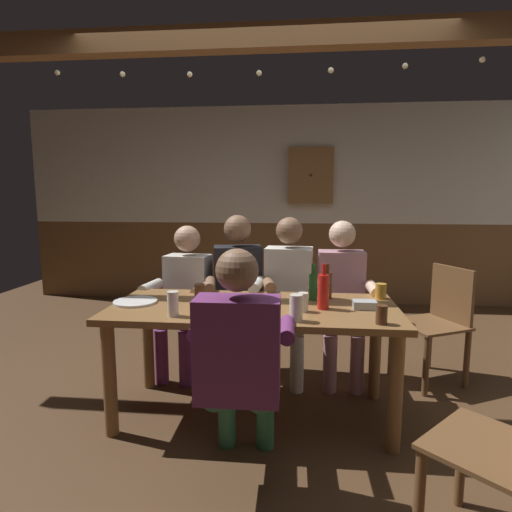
% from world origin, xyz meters
% --- Properties ---
extents(ground_plane, '(8.00, 8.00, 0.00)m').
position_xyz_m(ground_plane, '(0.00, 0.00, 0.00)').
color(ground_plane, '#4C331E').
extents(back_wall_upper, '(6.67, 0.12, 1.49)m').
position_xyz_m(back_wall_upper, '(0.00, 2.93, 1.79)').
color(back_wall_upper, beige).
extents(back_wall_wainscot, '(6.67, 0.12, 1.05)m').
position_xyz_m(back_wall_wainscot, '(0.00, 2.93, 0.52)').
color(back_wall_wainscot, brown).
rests_on(back_wall_wainscot, ground_plane).
extents(ceiling_beam, '(6.00, 0.14, 0.16)m').
position_xyz_m(ceiling_beam, '(0.00, 0.30, 2.45)').
color(ceiling_beam, brown).
extents(dining_table, '(1.80, 0.80, 0.73)m').
position_xyz_m(dining_table, '(0.00, -0.09, 0.63)').
color(dining_table, brown).
rests_on(dining_table, ground_plane).
extents(person_0, '(0.52, 0.54, 1.18)m').
position_xyz_m(person_0, '(-0.62, 0.53, 0.65)').
color(person_0, silver).
rests_on(person_0, ground_plane).
extents(person_1, '(0.55, 0.58, 1.27)m').
position_xyz_m(person_1, '(-0.19, 0.55, 0.70)').
color(person_1, black).
rests_on(person_1, ground_plane).
extents(person_2, '(0.52, 0.54, 1.25)m').
position_xyz_m(person_2, '(0.20, 0.54, 0.69)').
color(person_2, silver).
rests_on(person_2, ground_plane).
extents(person_3, '(0.49, 0.49, 1.23)m').
position_xyz_m(person_3, '(0.61, 0.54, 0.67)').
color(person_3, '#B78493').
rests_on(person_3, ground_plane).
extents(person_4, '(0.54, 0.50, 1.19)m').
position_xyz_m(person_4, '(-0.00, -0.71, 0.65)').
color(person_4, '#6B2D66').
rests_on(person_4, ground_plane).
extents(chair_empty_near_right, '(0.59, 0.59, 0.88)m').
position_xyz_m(chair_empty_near_right, '(1.35, 0.58, 0.48)').
color(chair_empty_near_right, brown).
rests_on(chair_empty_near_right, ground_plane).
extents(table_candle, '(0.04, 0.04, 0.08)m').
position_xyz_m(table_candle, '(0.38, 0.17, 0.77)').
color(table_candle, '#F9E08C').
rests_on(table_candle, dining_table).
extents(condiment_caddy, '(0.14, 0.10, 0.05)m').
position_xyz_m(condiment_caddy, '(0.69, -0.09, 0.76)').
color(condiment_caddy, '#B2B7BC').
rests_on(condiment_caddy, dining_table).
extents(plate_0, '(0.28, 0.28, 0.01)m').
position_xyz_m(plate_0, '(-0.03, 0.03, 0.74)').
color(plate_0, white).
rests_on(plate_0, dining_table).
extents(plate_1, '(0.28, 0.28, 0.01)m').
position_xyz_m(plate_1, '(-0.77, -0.10, 0.74)').
color(plate_1, white).
rests_on(plate_1, dining_table).
extents(bottle_0, '(0.07, 0.07, 0.28)m').
position_xyz_m(bottle_0, '(0.43, -0.12, 0.85)').
color(bottle_0, red).
rests_on(bottle_0, dining_table).
extents(bottle_1, '(0.07, 0.07, 0.23)m').
position_xyz_m(bottle_1, '(0.47, 0.15, 0.83)').
color(bottle_1, '#593314').
rests_on(bottle_1, dining_table).
extents(bottle_2, '(0.05, 0.05, 0.24)m').
position_xyz_m(bottle_2, '(0.38, 0.09, 0.83)').
color(bottle_2, '#195923').
rests_on(bottle_2, dining_table).
extents(pint_glass_0, '(0.06, 0.06, 0.12)m').
position_xyz_m(pint_glass_0, '(0.31, -0.19, 0.79)').
color(pint_glass_0, white).
rests_on(pint_glass_0, dining_table).
extents(pint_glass_1, '(0.06, 0.06, 0.10)m').
position_xyz_m(pint_glass_1, '(0.73, -0.40, 0.78)').
color(pint_glass_1, '#4C2D19').
rests_on(pint_glass_1, dining_table).
extents(pint_glass_2, '(0.07, 0.07, 0.11)m').
position_xyz_m(pint_glass_2, '(-0.37, -0.00, 0.79)').
color(pint_glass_2, '#4C2D19').
rests_on(pint_glass_2, dining_table).
extents(pint_glass_3, '(0.07, 0.07, 0.15)m').
position_xyz_m(pint_glass_3, '(0.27, -0.39, 0.81)').
color(pint_glass_3, white).
rests_on(pint_glass_3, dining_table).
extents(pint_glass_4, '(0.07, 0.07, 0.10)m').
position_xyz_m(pint_glass_4, '(0.83, 0.18, 0.78)').
color(pint_glass_4, gold).
rests_on(pint_glass_4, dining_table).
extents(pint_glass_5, '(0.07, 0.07, 0.14)m').
position_xyz_m(pint_glass_5, '(-0.44, -0.36, 0.80)').
color(pint_glass_5, white).
rests_on(pint_glass_5, dining_table).
extents(wall_dart_cabinet, '(0.56, 0.15, 0.70)m').
position_xyz_m(wall_dart_cabinet, '(0.41, 2.80, 1.65)').
color(wall_dart_cabinet, brown).
extents(string_lights, '(4.71, 0.04, 0.15)m').
position_xyz_m(string_lights, '(0.00, 0.25, 2.26)').
color(string_lights, '#F9EAB2').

